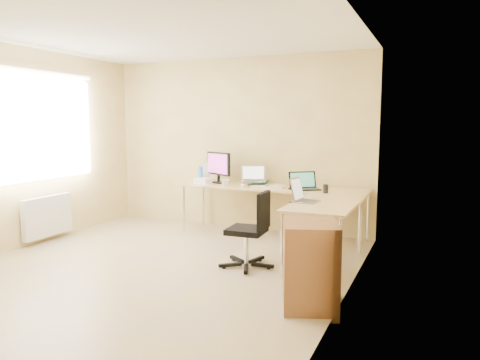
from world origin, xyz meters
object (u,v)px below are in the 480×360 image
at_px(desk_main, 273,212).
at_px(office_chair, 247,223).
at_px(monitor, 219,167).
at_px(laptop_black, 305,181).
at_px(keyboard, 267,187).
at_px(mug, 225,183).
at_px(laptop_center, 253,174).
at_px(laptop_return, 305,192).
at_px(cabinet, 310,266).
at_px(desk_fan, 208,172).
at_px(water_bottle, 200,175).
at_px(desk_return, 324,234).

height_order(desk_main, office_chair, office_chair).
relative_size(desk_main, monitor, 4.90).
bearing_deg(desk_main, laptop_black, -13.87).
xyz_separation_m(keyboard, mug, (-0.57, -0.15, 0.04)).
height_order(laptop_center, laptop_return, laptop_center).
xyz_separation_m(office_chair, cabinet, (0.94, -0.79, -0.14)).
xyz_separation_m(desk_fan, cabinet, (2.25, -2.37, -0.50)).
height_order(desk_main, laptop_black, laptop_black).
distance_m(mug, laptop_return, 1.56).
xyz_separation_m(monitor, cabinet, (2.00, -2.22, -0.60)).
bearing_deg(desk_fan, office_chair, -60.48).
distance_m(laptop_black, water_bottle, 1.63).
bearing_deg(desk_fan, desk_return, -39.80).
xyz_separation_m(laptop_center, laptop_black, (0.82, -0.18, -0.04)).
height_order(desk_main, water_bottle, water_bottle).
bearing_deg(laptop_return, desk_main, 43.01).
relative_size(desk_return, laptop_black, 3.40).
bearing_deg(laptop_black, water_bottle, 139.85).
distance_m(keyboard, laptop_return, 1.20).
height_order(laptop_center, office_chair, laptop_center).
distance_m(monitor, keyboard, 0.90).
bearing_deg(cabinet, laptop_center, 103.42).
bearing_deg(desk_main, water_bottle, -177.17).
relative_size(laptop_center, keyboard, 0.77).
bearing_deg(laptop_center, desk_return, -62.36).
bearing_deg(desk_fan, laptop_black, -21.32).
bearing_deg(water_bottle, laptop_center, 8.16).
bearing_deg(laptop_black, mug, 151.25).
bearing_deg(keyboard, laptop_black, -5.80).
height_order(keyboard, cabinet, cabinet).
bearing_deg(office_chair, desk_main, 94.32).
bearing_deg(desk_main, desk_return, -45.73).
height_order(keyboard, laptop_return, laptop_return).
bearing_deg(keyboard, cabinet, -68.46).
xyz_separation_m(mug, cabinet, (1.72, -1.87, -0.42)).
bearing_deg(mug, desk_fan, 136.65).
height_order(monitor, laptop_black, monitor).
relative_size(monitor, laptop_black, 1.42).
bearing_deg(desk_return, desk_fan, 150.27).
xyz_separation_m(laptop_center, desk_fan, (-0.81, 0.14, -0.03)).
xyz_separation_m(mug, water_bottle, (-0.53, 0.24, 0.07)).
bearing_deg(desk_return, keyboard, 139.45).
bearing_deg(laptop_black, keyboard, 144.49).
xyz_separation_m(laptop_black, water_bottle, (-1.63, 0.07, 0.00)).
distance_m(desk_main, desk_fan, 1.25).
height_order(keyboard, mug, mug).
bearing_deg(water_bottle, mug, -24.65).
height_order(laptop_center, laptop_black, laptop_center).
bearing_deg(water_bottle, monitor, 22.59).
xyz_separation_m(laptop_center, mug, (-0.28, -0.36, -0.11)).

